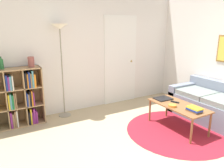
{
  "coord_description": "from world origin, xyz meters",
  "views": [
    {
      "loc": [
        -1.86,
        -1.62,
        1.81
      ],
      "look_at": [
        -0.05,
        1.51,
        0.85
      ],
      "focal_mm": 35.0,
      "sensor_mm": 36.0,
      "label": 1
    }
  ],
  "objects_px": {
    "bookshelf": "(14,99)",
    "vase_on_shelf": "(31,62)",
    "coffee_table": "(178,107)",
    "bottle_right": "(1,64)",
    "bowl": "(172,106)",
    "laptop": "(163,99)",
    "floor_lamp": "(60,37)",
    "couch": "(213,106)"
  },
  "relations": [
    {
      "from": "bookshelf",
      "to": "vase_on_shelf",
      "type": "bearing_deg",
      "value": 0.24
    },
    {
      "from": "coffee_table",
      "to": "bottle_right",
      "type": "distance_m",
      "value": 3.19
    },
    {
      "from": "coffee_table",
      "to": "bowl",
      "type": "distance_m",
      "value": 0.18
    },
    {
      "from": "bookshelf",
      "to": "bottle_right",
      "type": "xyz_separation_m",
      "value": [
        -0.12,
        0.03,
        0.65
      ]
    },
    {
      "from": "laptop",
      "to": "bowl",
      "type": "height_order",
      "value": "bowl"
    },
    {
      "from": "vase_on_shelf",
      "to": "floor_lamp",
      "type": "bearing_deg",
      "value": 0.49
    },
    {
      "from": "bookshelf",
      "to": "floor_lamp",
      "type": "bearing_deg",
      "value": 0.39
    },
    {
      "from": "floor_lamp",
      "to": "bowl",
      "type": "height_order",
      "value": "floor_lamp"
    },
    {
      "from": "couch",
      "to": "bowl",
      "type": "distance_m",
      "value": 1.11
    },
    {
      "from": "vase_on_shelf",
      "to": "bowl",
      "type": "bearing_deg",
      "value": -39.1
    },
    {
      "from": "couch",
      "to": "laptop",
      "type": "distance_m",
      "value": 1.06
    },
    {
      "from": "vase_on_shelf",
      "to": "bookshelf",
      "type": "bearing_deg",
      "value": -179.76
    },
    {
      "from": "bookshelf",
      "to": "floor_lamp",
      "type": "height_order",
      "value": "floor_lamp"
    },
    {
      "from": "bookshelf",
      "to": "vase_on_shelf",
      "type": "distance_m",
      "value": 0.75
    },
    {
      "from": "bowl",
      "to": "vase_on_shelf",
      "type": "xyz_separation_m",
      "value": [
        -1.99,
        1.62,
        0.7
      ]
    },
    {
      "from": "floor_lamp",
      "to": "laptop",
      "type": "bearing_deg",
      "value": -38.22
    },
    {
      "from": "bookshelf",
      "to": "couch",
      "type": "xyz_separation_m",
      "value": [
        3.45,
        -1.65,
        -0.25
      ]
    },
    {
      "from": "bookshelf",
      "to": "bottle_right",
      "type": "height_order",
      "value": "bottle_right"
    },
    {
      "from": "laptop",
      "to": "bowl",
      "type": "relative_size",
      "value": 2.26
    },
    {
      "from": "bottle_right",
      "to": "vase_on_shelf",
      "type": "relative_size",
      "value": 1.17
    },
    {
      "from": "couch",
      "to": "bottle_right",
      "type": "height_order",
      "value": "bottle_right"
    },
    {
      "from": "coffee_table",
      "to": "laptop",
      "type": "xyz_separation_m",
      "value": [
        -0.02,
        0.38,
        0.06
      ]
    },
    {
      "from": "couch",
      "to": "coffee_table",
      "type": "relative_size",
      "value": 1.46
    },
    {
      "from": "bookshelf",
      "to": "bowl",
      "type": "height_order",
      "value": "bookshelf"
    },
    {
      "from": "bowl",
      "to": "vase_on_shelf",
      "type": "height_order",
      "value": "vase_on_shelf"
    },
    {
      "from": "laptop",
      "to": "vase_on_shelf",
      "type": "xyz_separation_m",
      "value": [
        -2.13,
        1.23,
        0.71
      ]
    },
    {
      "from": "couch",
      "to": "bowl",
      "type": "bearing_deg",
      "value": 177.98
    },
    {
      "from": "bookshelf",
      "to": "coffee_table",
      "type": "distance_m",
      "value": 2.99
    },
    {
      "from": "coffee_table",
      "to": "laptop",
      "type": "height_order",
      "value": "laptop"
    },
    {
      "from": "couch",
      "to": "laptop",
      "type": "height_order",
      "value": "couch"
    },
    {
      "from": "coffee_table",
      "to": "bowl",
      "type": "relative_size",
      "value": 7.74
    },
    {
      "from": "coffee_table",
      "to": "vase_on_shelf",
      "type": "height_order",
      "value": "vase_on_shelf"
    },
    {
      "from": "bookshelf",
      "to": "coffee_table",
      "type": "relative_size",
      "value": 0.99
    },
    {
      "from": "floor_lamp",
      "to": "bowl",
      "type": "bearing_deg",
      "value": -48.84
    },
    {
      "from": "floor_lamp",
      "to": "vase_on_shelf",
      "type": "xyz_separation_m",
      "value": [
        -0.57,
        -0.0,
        -0.43
      ]
    },
    {
      "from": "bookshelf",
      "to": "couch",
      "type": "relative_size",
      "value": 0.68
    },
    {
      "from": "floor_lamp",
      "to": "vase_on_shelf",
      "type": "distance_m",
      "value": 0.72
    },
    {
      "from": "floor_lamp",
      "to": "coffee_table",
      "type": "xyz_separation_m",
      "value": [
        1.58,
        -1.61,
        -1.2
      ]
    },
    {
      "from": "bowl",
      "to": "bookshelf",
      "type": "bearing_deg",
      "value": 145.54
    },
    {
      "from": "bookshelf",
      "to": "couch",
      "type": "bearing_deg",
      "value": -25.62
    },
    {
      "from": "coffee_table",
      "to": "bookshelf",
      "type": "bearing_deg",
      "value": 147.56
    },
    {
      "from": "bottle_right",
      "to": "vase_on_shelf",
      "type": "bearing_deg",
      "value": -2.86
    }
  ]
}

